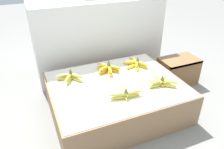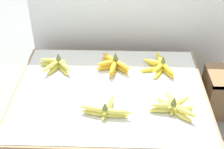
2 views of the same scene
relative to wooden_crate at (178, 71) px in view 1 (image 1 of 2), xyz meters
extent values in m
plane|color=gray|center=(-0.79, -0.18, -0.14)|extent=(10.00, 10.00, 0.00)
cube|color=#997551|center=(-0.79, -0.18, 0.00)|extent=(1.08, 0.87, 0.28)
cube|color=silver|center=(-0.79, -0.18, 0.14)|extent=(1.05, 0.84, 0.00)
cube|color=white|center=(-0.67, 0.57, 0.27)|extent=(1.37, 0.42, 0.82)
cube|color=olive|center=(0.00, 0.00, 0.00)|extent=(0.39, 0.25, 0.28)
cube|color=brown|center=(0.00, -0.11, 0.13)|extent=(0.39, 0.02, 0.02)
ellipsoid|color=#DBCC4C|center=(-0.77, -0.40, 0.16)|extent=(0.17, 0.03, 0.03)
ellipsoid|color=#DBCC4C|center=(-0.80, -0.36, 0.16)|extent=(0.07, 0.17, 0.03)
ellipsoid|color=#DBCC4C|center=(-0.85, -0.39, 0.16)|extent=(0.17, 0.06, 0.03)
ellipsoid|color=#DBCC4C|center=(-0.75, -0.40, 0.18)|extent=(0.17, 0.04, 0.03)
ellipsoid|color=#DBCC4C|center=(-0.79, -0.35, 0.18)|extent=(0.07, 0.17, 0.03)
ellipsoid|color=#DBCC4C|center=(-0.86, -0.39, 0.18)|extent=(0.17, 0.06, 0.03)
cone|color=olive|center=(-0.81, -0.40, 0.22)|extent=(0.03, 0.03, 0.04)
ellipsoid|color=#DBCC4C|center=(-0.43, -0.38, 0.16)|extent=(0.13, 0.13, 0.03)
ellipsoid|color=#DBCC4C|center=(-0.42, -0.35, 0.16)|extent=(0.16, 0.06, 0.03)
ellipsoid|color=#DBCC4C|center=(-0.45, -0.32, 0.16)|extent=(0.07, 0.16, 0.03)
ellipsoid|color=#DBCC4C|center=(-0.49, -0.32, 0.16)|extent=(0.11, 0.14, 0.03)
ellipsoid|color=#DBCC4C|center=(-0.51, -0.35, 0.16)|extent=(0.15, 0.03, 0.03)
ellipsoid|color=#DBCC4C|center=(-0.42, -0.38, 0.18)|extent=(0.14, 0.12, 0.03)
ellipsoid|color=#DBCC4C|center=(-0.43, -0.33, 0.18)|extent=(0.14, 0.12, 0.03)
ellipsoid|color=#DBCC4C|center=(-0.47, -0.31, 0.18)|extent=(0.06, 0.16, 0.03)
ellipsoid|color=#DBCC4C|center=(-0.50, -0.35, 0.18)|extent=(0.15, 0.03, 0.03)
cone|color=olive|center=(-0.46, -0.35, 0.22)|extent=(0.03, 0.03, 0.05)
ellipsoid|color=gold|center=(-1.16, 0.05, 0.16)|extent=(0.17, 0.04, 0.03)
ellipsoid|color=gold|center=(-1.13, 0.01, 0.16)|extent=(0.10, 0.16, 0.03)
ellipsoid|color=gold|center=(-1.09, 0.01, 0.16)|extent=(0.11, 0.16, 0.03)
ellipsoid|color=gold|center=(-1.15, 0.05, 0.18)|extent=(0.17, 0.05, 0.03)
ellipsoid|color=gold|center=(-1.15, 0.00, 0.18)|extent=(0.12, 0.15, 0.03)
ellipsoid|color=gold|center=(-1.08, 0.00, 0.18)|extent=(0.13, 0.15, 0.03)
cone|color=olive|center=(-1.11, 0.04, 0.22)|extent=(0.03, 0.03, 0.04)
ellipsoid|color=gold|center=(-0.81, 0.09, 0.16)|extent=(0.12, 0.11, 0.03)
ellipsoid|color=gold|center=(-0.82, 0.03, 0.16)|extent=(0.13, 0.07, 0.03)
ellipsoid|color=gold|center=(-0.78, -0.02, 0.16)|extent=(0.06, 0.13, 0.03)
ellipsoid|color=gold|center=(-0.73, 0.01, 0.16)|extent=(0.12, 0.11, 0.03)
ellipsoid|color=gold|center=(-0.80, 0.08, 0.19)|extent=(0.11, 0.11, 0.03)
ellipsoid|color=gold|center=(-0.81, 0.03, 0.19)|extent=(0.13, 0.08, 0.03)
ellipsoid|color=gold|center=(-0.78, -0.02, 0.19)|extent=(0.06, 0.13, 0.03)
ellipsoid|color=gold|center=(-0.72, 0.01, 0.19)|extent=(0.11, 0.11, 0.03)
cone|color=olive|center=(-0.76, 0.05, 0.23)|extent=(0.04, 0.04, 0.05)
ellipsoid|color=yellow|center=(-0.48, 0.09, 0.16)|extent=(0.03, 0.14, 0.03)
ellipsoid|color=yellow|center=(-0.53, 0.08, 0.16)|extent=(0.13, 0.11, 0.03)
ellipsoid|color=yellow|center=(-0.55, 0.01, 0.16)|extent=(0.15, 0.07, 0.03)
ellipsoid|color=yellow|center=(-0.50, -0.02, 0.16)|extent=(0.09, 0.14, 0.03)
ellipsoid|color=yellow|center=(-0.45, -0.01, 0.16)|extent=(0.10, 0.14, 0.03)
ellipsoid|color=yellow|center=(-0.49, 0.09, 0.18)|extent=(0.06, 0.15, 0.03)
ellipsoid|color=yellow|center=(-0.52, 0.05, 0.18)|extent=(0.14, 0.08, 0.03)
ellipsoid|color=yellow|center=(-0.50, 0.00, 0.18)|extent=(0.11, 0.13, 0.03)
ellipsoid|color=yellow|center=(-0.46, -0.01, 0.18)|extent=(0.09, 0.14, 0.03)
cone|color=olive|center=(-0.48, 0.03, 0.22)|extent=(0.03, 0.03, 0.04)
cube|color=white|center=(-1.07, 0.59, 0.68)|extent=(0.25, 0.20, 0.02)
camera|label=1|loc=(-1.42, -1.57, 1.11)|focal=35.00mm
camera|label=2|loc=(-0.74, -1.55, 1.24)|focal=50.00mm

